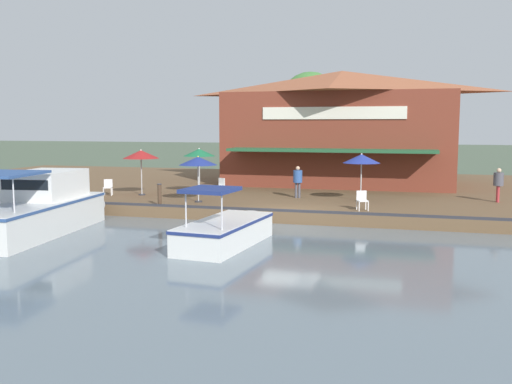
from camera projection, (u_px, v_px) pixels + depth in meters
The scene contains 18 objects.
ground_plane at pixel (289, 226), 24.44m from camera, with size 220.00×220.00×0.00m, color #4C5B47.
quay_deck at pixel (327, 191), 34.93m from camera, with size 22.00×56.00×0.60m, color brown.
quay_edge_fender at pixel (290, 211), 24.46m from camera, with size 0.20×50.40×0.10m, color #2D2D33.
waterfront_restaurant at pixel (341, 127), 36.24m from camera, with size 10.00×14.32×7.10m.
patio_umbrella_near_quay_edge at pixel (141, 154), 30.02m from camera, with size 1.90×1.90×2.43m.
patio_umbrella_mid_patio_left at pixel (198, 161), 27.31m from camera, with size 1.84×1.84×2.24m.
patio_umbrella_back_row at pixel (361, 159), 27.58m from camera, with size 1.80×1.80×2.34m.
patio_umbrella_by_entrance at pixel (199, 153), 30.59m from camera, with size 1.72×1.72×2.48m.
cafe_chair_back_row_seat at pixel (362, 199), 24.87m from camera, with size 0.57×0.57×0.85m.
cafe_chair_beside_entrance at pixel (108, 186), 30.12m from camera, with size 0.57×0.57×0.85m.
cafe_chair_facing_river at pixel (220, 185), 30.82m from camera, with size 0.58×0.58×0.85m.
person_at_quay_edge at pixel (298, 178), 29.06m from camera, with size 0.46×0.46×1.62m.
person_mid_patio at pixel (498, 181), 27.42m from camera, with size 0.47×0.47×1.65m.
motorboat_second_along at pixel (42, 208), 22.91m from camera, with size 8.87×3.61×2.55m.
motorboat_distant_upstream at pixel (231, 228), 20.49m from camera, with size 5.84×2.36×2.16m.
mooring_post at pixel (160, 194), 26.29m from camera, with size 0.22×0.22×1.02m.
tree_upstream_bank at pixel (307, 105), 40.55m from camera, with size 4.60×4.38×7.48m.
tree_downstream_bank at pixel (406, 118), 40.44m from camera, with size 4.38×4.17×6.43m.
Camera 1 is at (23.60, 5.10, 4.31)m, focal length 40.00 mm.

